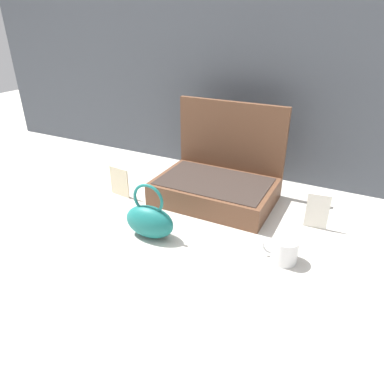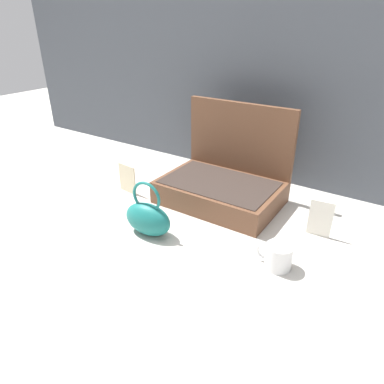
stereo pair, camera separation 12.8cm
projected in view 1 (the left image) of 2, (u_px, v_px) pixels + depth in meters
The scene contains 7 objects.
ground_plane at pixel (194, 222), 1.36m from camera, with size 6.00×6.00×0.00m, color beige.
back_wall at pixel (255, 22), 1.50m from camera, with size 3.20×0.06×1.40m, color #474C54.
open_suitcase at pixel (218, 181), 1.50m from camera, with size 0.50×0.34×0.40m.
teal_pouch_handbag at pixel (150, 220), 1.24m from camera, with size 0.19×0.10×0.21m.
coffee_mug at pixel (284, 250), 1.12m from camera, with size 0.12×0.09×0.08m.
info_card_left at pixel (119, 182), 1.53m from camera, with size 0.10×0.01×0.13m, color beige.
poster_card_right at pixel (317, 211), 1.29m from camera, with size 0.08×0.01×0.14m, color silver.
Camera 1 is at (0.52, -1.04, 0.72)m, focal length 32.31 mm.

